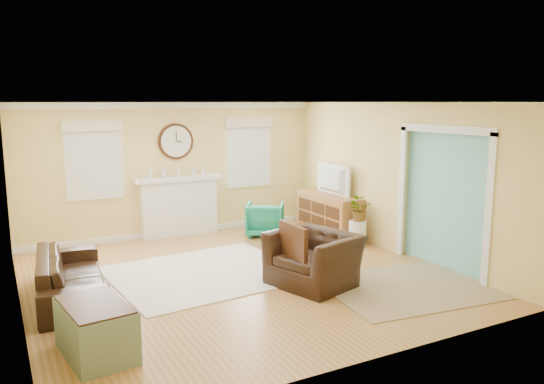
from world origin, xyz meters
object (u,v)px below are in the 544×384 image
object	(u,v)px
sofa	(71,276)
green_chair	(265,219)
eames_chair	(314,259)
dining_table	(453,220)
credenza	(329,214)

from	to	relation	value
sofa	green_chair	size ratio (longest dim) A/B	2.95
eames_chair	dining_table	distance (m)	3.92
green_chair	dining_table	bearing A→B (deg)	-178.03
dining_table	credenza	bearing A→B (deg)	46.61
eames_chair	credenza	world-z (taller)	credenza
green_chair	eames_chair	bearing A→B (deg)	109.57
sofa	eames_chair	size ratio (longest dim) A/B	1.83
sofa	credenza	xyz separation A→B (m)	(5.04, 1.32, 0.09)
sofa	eames_chair	distance (m)	3.34
eames_chair	dining_table	xyz separation A→B (m)	(3.79, 0.98, -0.03)
credenza	dining_table	distance (m)	2.37
green_chair	credenza	size ratio (longest dim) A/B	0.44
sofa	dining_table	distance (m)	6.96
eames_chair	dining_table	size ratio (longest dim) A/B	0.59
green_chair	dining_table	xyz separation A→B (m)	(3.11, -1.87, 0.02)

